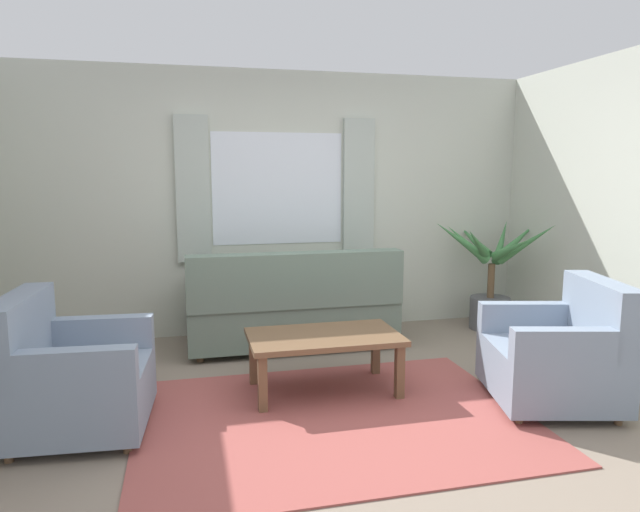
# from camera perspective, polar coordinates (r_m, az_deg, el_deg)

# --- Properties ---
(ground_plane) EXTENTS (6.24, 6.24, 0.00)m
(ground_plane) POSITION_cam_1_polar(r_m,az_deg,el_deg) (3.86, 1.45, -16.19)
(ground_plane) COLOR gray
(wall_back) EXTENTS (5.32, 0.12, 2.60)m
(wall_back) POSITION_cam_1_polar(r_m,az_deg,el_deg) (5.73, -4.36, 5.32)
(wall_back) COLOR beige
(wall_back) RESTS_ON ground_plane
(window_with_curtains) EXTENTS (1.98, 0.07, 1.40)m
(window_with_curtains) POSITION_cam_1_polar(r_m,az_deg,el_deg) (5.64, -4.24, 6.80)
(window_with_curtains) COLOR white
(area_rug) EXTENTS (2.54, 1.90, 0.01)m
(area_rug) POSITION_cam_1_polar(r_m,az_deg,el_deg) (3.86, 1.45, -16.10)
(area_rug) COLOR #9E4C47
(area_rug) RESTS_ON ground_plane
(couch) EXTENTS (1.90, 0.82, 0.92)m
(couch) POSITION_cam_1_polar(r_m,az_deg,el_deg) (5.23, -2.84, -5.29)
(couch) COLOR slate
(couch) RESTS_ON ground_plane
(armchair_left) EXTENTS (0.88, 0.89, 0.88)m
(armchair_left) POSITION_cam_1_polar(r_m,az_deg,el_deg) (3.89, -24.01, -11.13)
(armchair_left) COLOR gray
(armchair_left) RESTS_ON ground_plane
(armchair_right) EXTENTS (0.99, 1.01, 0.88)m
(armchair_right) POSITION_cam_1_polar(r_m,az_deg,el_deg) (4.31, 23.09, -9.15)
(armchair_right) COLOR gray
(armchair_right) RESTS_ON ground_plane
(coffee_table) EXTENTS (1.10, 0.64, 0.44)m
(coffee_table) POSITION_cam_1_polar(r_m,az_deg,el_deg) (4.17, 0.41, -8.68)
(coffee_table) COLOR brown
(coffee_table) RESTS_ON ground_plane
(potted_plant) EXTENTS (1.29, 1.18, 1.18)m
(potted_plant) POSITION_cam_1_polar(r_m,az_deg,el_deg) (6.06, 16.89, -2.26)
(potted_plant) COLOR #56565B
(potted_plant) RESTS_ON ground_plane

